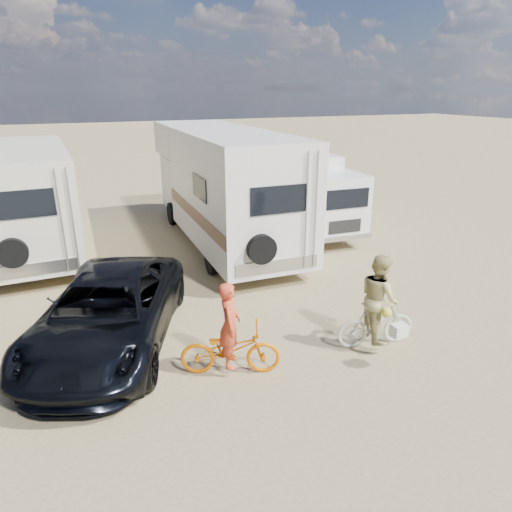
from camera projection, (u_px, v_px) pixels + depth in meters
name	position (u px, v px, depth m)	size (l,w,h in m)	color
ground	(304.00, 328.00, 10.17)	(140.00, 140.00, 0.00)	#9C885D
rv_main	(222.00, 187.00, 15.34)	(2.68, 9.17, 3.77)	silver
rv_left	(30.00, 202.00, 14.21)	(2.40, 6.96, 3.36)	silver
box_truck	(301.00, 191.00, 17.28)	(2.06, 6.60, 2.76)	silver
dark_suv	(108.00, 312.00, 9.30)	(2.45, 5.31, 1.48)	black
bike_man	(230.00, 350.00, 8.44)	(0.64, 1.84, 0.97)	#CD5C00
bike_woman	(376.00, 323.00, 9.35)	(0.47, 1.65, 0.99)	beige
rider_man	(230.00, 334.00, 8.33)	(0.60, 0.39, 1.64)	#C54225
rider_woman	(378.00, 306.00, 9.21)	(0.87, 0.68, 1.80)	tan
bike_parked	(334.00, 223.00, 16.31)	(0.64, 1.83, 0.96)	#272A27
cooler	(150.00, 284.00, 11.86)	(0.60, 0.43, 0.48)	navy
crate	(236.00, 254.00, 14.24)	(0.44, 0.44, 0.35)	#938556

